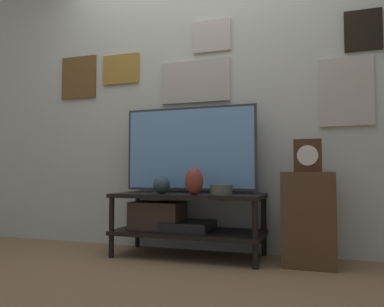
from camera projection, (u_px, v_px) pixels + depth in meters
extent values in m
plane|color=#846647|center=(175.00, 265.00, 2.59)|extent=(12.00, 12.00, 0.00)
cube|color=beige|center=(200.00, 91.00, 3.22)|extent=(6.40, 0.06, 2.70)
cube|color=#B2ADA3|center=(195.00, 82.00, 3.19)|extent=(0.61, 0.02, 0.36)
cube|color=#B2BCC6|center=(195.00, 81.00, 3.19)|extent=(0.57, 0.01, 0.32)
cube|color=brown|center=(79.00, 78.00, 3.57)|extent=(0.37, 0.02, 0.40)
cube|color=white|center=(78.00, 77.00, 3.56)|extent=(0.33, 0.01, 0.37)
cube|color=#B7B2A8|center=(212.00, 36.00, 3.17)|extent=(0.33, 0.02, 0.27)
cube|color=#2D2D33|center=(212.00, 36.00, 3.16)|extent=(0.29, 0.01, 0.24)
cube|color=#B7B2A8|center=(346.00, 92.00, 2.81)|extent=(0.39, 0.02, 0.52)
cube|color=beige|center=(346.00, 92.00, 2.80)|extent=(0.35, 0.01, 0.48)
cube|color=olive|center=(121.00, 69.00, 3.43)|extent=(0.36, 0.02, 0.27)
cube|color=white|center=(121.00, 69.00, 3.42)|extent=(0.33, 0.01, 0.24)
cube|color=black|center=(363.00, 30.00, 2.79)|extent=(0.26, 0.02, 0.31)
cube|color=#2D2D33|center=(363.00, 30.00, 2.79)|extent=(0.23, 0.01, 0.28)
cube|color=black|center=(189.00, 195.00, 2.89)|extent=(1.15, 0.50, 0.03)
cube|color=black|center=(189.00, 232.00, 2.87)|extent=(1.15, 0.50, 0.03)
cylinder|color=black|center=(112.00, 225.00, 2.84)|extent=(0.04, 0.04, 0.48)
cylinder|color=black|center=(255.00, 233.00, 2.50)|extent=(0.04, 0.04, 0.48)
cylinder|color=black|center=(137.00, 219.00, 3.25)|extent=(0.04, 0.04, 0.48)
cylinder|color=black|center=(264.00, 224.00, 2.91)|extent=(0.04, 0.04, 0.48)
cube|color=black|center=(189.00, 226.00, 2.87)|extent=(0.36, 0.35, 0.07)
cube|color=#47382D|center=(158.00, 215.00, 2.96)|extent=(0.40, 0.27, 0.21)
cylinder|color=#333338|center=(156.00, 191.00, 3.10)|extent=(0.05, 0.05, 0.02)
cylinder|color=#333338|center=(226.00, 192.00, 2.91)|extent=(0.05, 0.05, 0.02)
cube|color=#333338|center=(190.00, 149.00, 3.02)|extent=(1.09, 0.04, 0.67)
cube|color=#6B9ED1|center=(189.00, 148.00, 3.01)|extent=(1.05, 0.01, 0.63)
ellipsoid|color=brown|center=(194.00, 181.00, 2.70)|extent=(0.13, 0.13, 0.20)
cylinder|color=#4C5647|center=(221.00, 190.00, 2.69)|extent=(0.16, 0.16, 0.07)
sphere|color=#2D4251|center=(162.00, 185.00, 2.86)|extent=(0.13, 0.13, 0.13)
cube|color=#513823|center=(309.00, 218.00, 2.64)|extent=(0.35, 0.41, 0.65)
cube|color=#422819|center=(308.00, 156.00, 2.66)|extent=(0.19, 0.10, 0.23)
cylinder|color=white|center=(308.00, 155.00, 2.61)|extent=(0.14, 0.01, 0.14)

